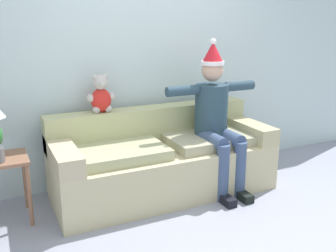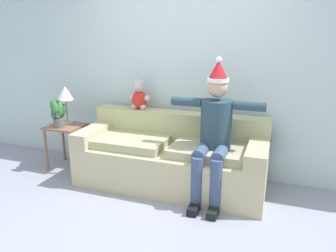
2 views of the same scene
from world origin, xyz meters
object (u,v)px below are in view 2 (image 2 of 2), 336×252
(teddy_bear, at_px, (139,96))
(table_lamp, at_px, (65,95))
(potted_plant, at_px, (58,113))
(side_table, at_px, (66,133))
(candle_tall, at_px, (55,115))
(couch, at_px, (172,157))
(person_seated, at_px, (214,129))

(teddy_bear, relative_size, table_lamp, 0.74)
(potted_plant, bearing_deg, side_table, 76.93)
(teddy_bear, relative_size, candle_tall, 1.82)
(side_table, xyz_separation_m, table_lamp, (-0.02, 0.09, 0.51))
(teddy_bear, height_order, side_table, teddy_bear)
(table_lamp, relative_size, candle_tall, 2.46)
(couch, bearing_deg, teddy_bear, 153.14)
(side_table, bearing_deg, person_seated, -5.03)
(potted_plant, xyz_separation_m, candle_tall, (-0.11, 0.08, -0.06))
(side_table, relative_size, potted_plant, 1.47)
(couch, height_order, table_lamp, table_lamp)
(couch, height_order, person_seated, person_seated)
(teddy_bear, bearing_deg, person_seated, -22.02)
(candle_tall, bearing_deg, potted_plant, -35.43)
(side_table, relative_size, candle_tall, 2.82)
(teddy_bear, height_order, candle_tall, teddy_bear)
(table_lamp, bearing_deg, candle_tall, -135.98)
(couch, distance_m, table_lamp, 1.68)
(couch, xyz_separation_m, table_lamp, (-1.54, 0.11, 0.65))
(side_table, bearing_deg, couch, -0.75)
(couch, height_order, candle_tall, couch)
(couch, xyz_separation_m, potted_plant, (-1.54, -0.08, 0.44))
(couch, xyz_separation_m, candle_tall, (-1.65, -0.00, 0.38))
(teddy_bear, relative_size, potted_plant, 0.95)
(couch, relative_size, side_table, 3.76)
(teddy_bear, height_order, table_lamp, teddy_bear)
(side_table, bearing_deg, teddy_bear, 14.33)
(potted_plant, bearing_deg, table_lamp, 89.38)
(teddy_bear, xyz_separation_m, side_table, (-0.99, -0.25, -0.53))
(teddy_bear, bearing_deg, candle_tall, -166.30)
(person_seated, height_order, teddy_bear, person_seated)
(couch, height_order, teddy_bear, teddy_bear)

